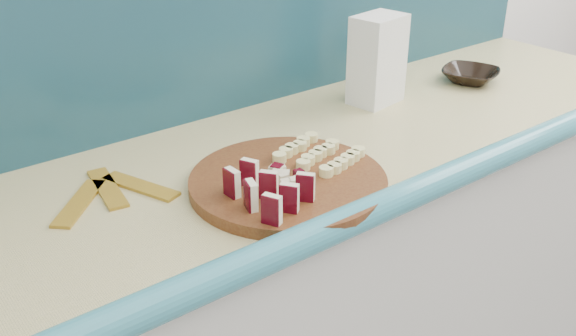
# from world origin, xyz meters

# --- Properties ---
(kitchen_counter) EXTENTS (2.20, 0.63, 0.91)m
(kitchen_counter) POSITION_xyz_m (0.10, 1.50, 0.46)
(kitchen_counter) COLOR silver
(kitchen_counter) RESTS_ON ground
(backsplash) EXTENTS (2.20, 0.02, 0.50)m
(backsplash) POSITION_xyz_m (0.10, 1.79, 1.16)
(backsplash) COLOR teal
(backsplash) RESTS_ON kitchen_counter
(cutting_board) EXTENTS (0.48, 0.48, 0.02)m
(cutting_board) POSITION_xyz_m (-0.07, 1.37, 0.92)
(cutting_board) COLOR #4C2010
(cutting_board) RESTS_ON kitchen_counter
(apple_wedges) EXTENTS (0.12, 0.17, 0.05)m
(apple_wedges) POSITION_xyz_m (-0.17, 1.31, 0.96)
(apple_wedges) COLOR #FFF3CB
(apple_wedges) RESTS_ON cutting_board
(apple_chunks) EXTENTS (0.06, 0.06, 0.02)m
(apple_chunks) POSITION_xyz_m (-0.10, 1.36, 0.94)
(apple_chunks) COLOR beige
(apple_chunks) RESTS_ON cutting_board
(banana_slices) EXTENTS (0.17, 0.17, 0.02)m
(banana_slices) POSITION_xyz_m (0.03, 1.40, 0.94)
(banana_slices) COLOR #F3EB94
(banana_slices) RESTS_ON cutting_board
(brown_bowl) EXTENTS (0.21, 0.21, 0.04)m
(brown_bowl) POSITION_xyz_m (0.72, 1.55, 0.93)
(brown_bowl) COLOR black
(brown_bowl) RESTS_ON kitchen_counter
(flour_bag) EXTENTS (0.15, 0.11, 0.23)m
(flour_bag) POSITION_xyz_m (0.40, 1.60, 1.02)
(flour_bag) COLOR white
(flour_bag) RESTS_ON kitchen_counter
(banana_peel) EXTENTS (0.25, 0.21, 0.01)m
(banana_peel) POSITION_xyz_m (-0.36, 1.56, 0.91)
(banana_peel) COLOR gold
(banana_peel) RESTS_ON kitchen_counter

